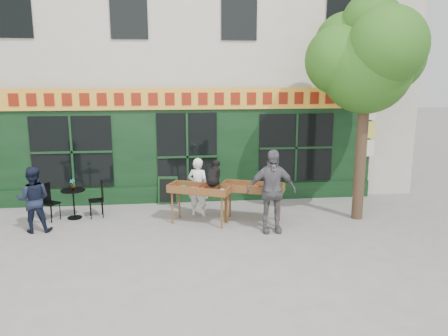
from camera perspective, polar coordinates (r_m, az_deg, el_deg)
The scene contains 14 objects.
ground at distance 10.69m, azimuth -4.24°, elevation -7.88°, with size 80.00×80.00×0.00m, color slate.
building at distance 16.10m, azimuth -5.51°, elevation 16.67°, with size 14.00×7.26×10.00m.
street_tree at distance 11.45m, azimuth 18.26°, elevation 13.80°, with size 3.05×2.90×5.60m.
book_cart_center at distance 10.81m, azimuth -3.20°, elevation -3.07°, with size 1.62×1.19×0.99m.
dog at distance 10.68m, azimuth -1.34°, elevation -0.66°, with size 0.34×0.60×0.60m, color black, non-canonical shape.
woman at distance 11.45m, azimuth -3.40°, elevation -2.47°, with size 0.56×0.37×1.55m, color white.
book_cart_right at distance 10.94m, azimuth 3.79°, elevation -2.90°, with size 1.62×1.15×0.99m.
man_right at distance 10.25m, azimuth 6.21°, elevation -3.01°, with size 1.16×0.48×1.97m, color #535357.
bistro_table at distance 11.88m, azimuth -19.07°, elevation -3.73°, with size 0.60×0.60×0.76m.
bistro_chair_left at distance 11.98m, azimuth -22.05°, elevation -3.76°, with size 0.50×0.50×0.95m.
bistro_chair_right at distance 11.83m, azimuth -15.98°, elevation -3.54°, with size 0.44×0.44×0.95m.
potted_plant at distance 11.80m, azimuth -19.18°, elevation -2.03°, with size 0.15×0.10×0.29m, color gray.
man_left at distance 11.16m, azimuth -23.63°, elevation -3.79°, with size 0.76×0.59×1.57m, color black.
chalkboard at distance 12.66m, azimuth -7.34°, elevation -2.91°, with size 0.57×0.23×0.79m.
Camera 1 is at (-0.39, -10.06, 3.59)m, focal length 35.00 mm.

